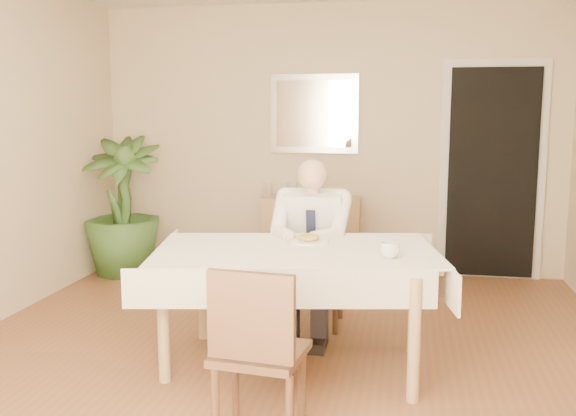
% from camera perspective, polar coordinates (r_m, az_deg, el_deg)
% --- Properties ---
extents(room, '(5.00, 5.02, 2.60)m').
position_cam_1_polar(room, '(3.84, -0.96, 4.38)').
color(room, brown).
rests_on(room, ground).
extents(window, '(1.34, 0.04, 1.44)m').
position_cam_1_polar(window, '(1.50, -20.09, 2.70)').
color(window, beige).
rests_on(window, room).
extents(doorway, '(0.96, 0.07, 2.10)m').
position_cam_1_polar(doorway, '(6.30, 17.68, 2.94)').
color(doorway, beige).
rests_on(doorway, ground).
extents(mirror, '(0.86, 0.04, 0.76)m').
position_cam_1_polar(mirror, '(6.29, 2.33, 8.36)').
color(mirror, silver).
rests_on(mirror, room).
extents(dining_table, '(1.89, 1.32, 0.75)m').
position_cam_1_polar(dining_table, '(3.94, 0.68, -4.84)').
color(dining_table, olive).
rests_on(dining_table, ground).
extents(chair_far, '(0.44, 0.44, 0.89)m').
position_cam_1_polar(chair_far, '(4.82, 2.47, -4.35)').
color(chair_far, '#402518').
rests_on(chair_far, ground).
extents(chair_near, '(0.46, 0.46, 0.88)m').
position_cam_1_polar(chair_near, '(3.10, -2.81, -12.12)').
color(chair_near, '#402518').
rests_on(chair_near, ground).
extents(seated_man, '(0.48, 0.72, 1.24)m').
position_cam_1_polar(seated_man, '(4.50, 1.97, -2.80)').
color(seated_man, white).
rests_on(seated_man, ground).
extents(plate, '(0.26, 0.26, 0.02)m').
position_cam_1_polar(plate, '(4.10, 1.85, -2.96)').
color(plate, white).
rests_on(plate, dining_table).
extents(food, '(0.14, 0.14, 0.06)m').
position_cam_1_polar(food, '(4.10, 1.85, -2.66)').
color(food, olive).
rests_on(food, dining_table).
extents(knife, '(0.01, 0.13, 0.01)m').
position_cam_1_polar(knife, '(4.03, 2.28, -2.91)').
color(knife, silver).
rests_on(knife, dining_table).
extents(fork, '(0.01, 0.13, 0.01)m').
position_cam_1_polar(fork, '(4.05, 1.16, -2.87)').
color(fork, silver).
rests_on(fork, dining_table).
extents(coffee_mug, '(0.14, 0.14, 0.09)m').
position_cam_1_polar(coffee_mug, '(3.72, 9.06, -3.71)').
color(coffee_mug, white).
rests_on(coffee_mug, dining_table).
extents(sideboard, '(0.96, 0.37, 0.75)m').
position_cam_1_polar(sideboard, '(6.26, 2.07, -2.44)').
color(sideboard, olive).
rests_on(sideboard, ground).
extents(photo_frame_left, '(0.10, 0.02, 0.14)m').
position_cam_1_polar(photo_frame_left, '(6.34, -1.96, 1.80)').
color(photo_frame_left, silver).
rests_on(photo_frame_left, sideboard).
extents(photo_frame_center, '(0.10, 0.02, 0.14)m').
position_cam_1_polar(photo_frame_center, '(6.26, 0.31, 1.71)').
color(photo_frame_center, silver).
rests_on(photo_frame_center, sideboard).
extents(photo_frame_right, '(0.10, 0.02, 0.14)m').
position_cam_1_polar(photo_frame_right, '(6.24, 2.66, 1.69)').
color(photo_frame_right, silver).
rests_on(photo_frame_right, sideboard).
extents(potted_palm, '(0.82, 0.82, 1.34)m').
position_cam_1_polar(potted_palm, '(6.40, -14.52, 0.18)').
color(potted_palm, '#2D4E1E').
rests_on(potted_palm, ground).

